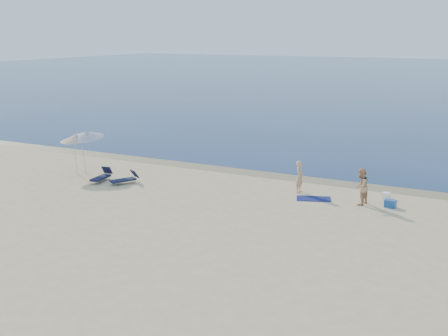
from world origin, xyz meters
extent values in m
plane|color=#D0B58A|center=(0.00, 0.00, 0.00)|extent=(160.00, 160.00, 0.00)
cube|color=#0C204B|center=(0.00, 100.00, 0.00)|extent=(240.00, 160.00, 0.01)
cube|color=#847254|center=(0.00, 19.40, 0.00)|extent=(240.00, 1.60, 0.00)
imported|color=tan|center=(1.74, 16.68, 0.83)|extent=(0.42, 0.62, 1.66)
imported|color=tan|center=(5.04, 16.00, 0.89)|extent=(0.86, 1.00, 1.77)
cube|color=#0F144E|center=(2.78, 15.86, 0.01)|extent=(1.88, 1.43, 0.03)
cube|color=white|center=(5.96, 17.58, 0.15)|extent=(0.36, 0.31, 0.31)
cube|color=#1B4A93|center=(6.42, 16.20, 0.18)|extent=(0.55, 0.42, 0.36)
cylinder|color=silver|center=(-10.70, 14.68, 1.13)|extent=(0.11, 0.37, 2.33)
cone|color=white|center=(-10.70, 15.01, 2.28)|extent=(2.35, 2.37, 0.64)
sphere|color=silver|center=(-10.70, 15.01, 2.48)|extent=(0.07, 0.07, 0.07)
cylinder|color=silver|center=(-11.09, 14.45, 1.04)|extent=(0.07, 0.19, 2.18)
cone|color=beige|center=(-11.09, 14.59, 2.13)|extent=(2.12, 2.14, 0.46)
sphere|color=silver|center=(-11.09, 14.59, 2.32)|extent=(0.06, 0.06, 0.06)
cube|color=#121532|center=(-8.78, 13.77, 0.21)|extent=(0.72, 1.50, 0.10)
cube|color=#121532|center=(-8.87, 14.49, 0.48)|extent=(0.57, 0.42, 0.47)
cylinder|color=#A5A5AD|center=(-8.57, 13.80, 0.11)|extent=(0.03, 0.03, 0.21)
cube|color=#141A37|center=(-7.39, 13.95, 0.20)|extent=(1.11, 1.47, 0.09)
cube|color=#141A37|center=(-7.06, 14.57, 0.47)|extent=(0.61, 0.54, 0.45)
cylinder|color=#A5A5AD|center=(-7.21, 13.86, 0.10)|extent=(0.03, 0.03, 0.20)
camera|label=1|loc=(10.81, -9.89, 8.01)|focal=45.00mm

